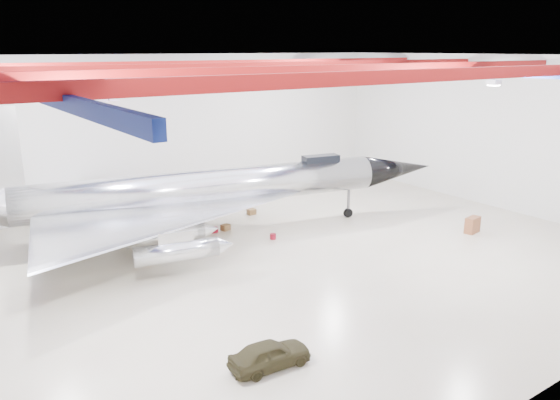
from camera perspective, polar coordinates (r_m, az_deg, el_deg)
floor at (r=30.14m, az=-1.14°, el=-6.65°), size 40.00×40.00×0.00m
wall_back at (r=41.64m, az=-12.85°, el=7.06°), size 40.00×0.00×40.00m
wall_right at (r=42.81m, az=21.80°, el=6.56°), size 0.00×30.00×30.00m
ceiling at (r=27.90m, az=-1.27°, el=14.76°), size 40.00×40.00×0.00m
ceiling_structure at (r=27.92m, az=-1.26°, el=13.37°), size 39.50×29.50×1.08m
jet_aircraft at (r=33.95m, az=-7.67°, el=0.75°), size 30.88×21.15×8.50m
jeep at (r=20.86m, az=-1.08°, el=-15.82°), size 3.21×1.50×1.06m
desk at (r=36.94m, az=19.47°, el=-2.47°), size 1.20×0.74×1.03m
crate_ply at (r=30.96m, az=-13.59°, el=-6.09°), size 0.63×0.54×0.39m
toolbox_red at (r=35.26m, az=-6.96°, el=-3.10°), size 0.54×0.46×0.35m
engine_drum at (r=32.68m, az=-7.85°, el=-4.63°), size 0.51×0.51×0.37m
parts_bin at (r=38.77m, az=-3.00°, el=-1.23°), size 0.59×0.49×0.39m
crate_small at (r=34.69m, az=-15.86°, el=-3.97°), size 0.48×0.43×0.28m
tool_chest at (r=33.79m, az=-0.74°, el=-3.82°), size 0.50×0.50×0.34m
oil_barrel at (r=35.57m, az=-5.72°, el=-2.87°), size 0.63×0.55×0.38m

